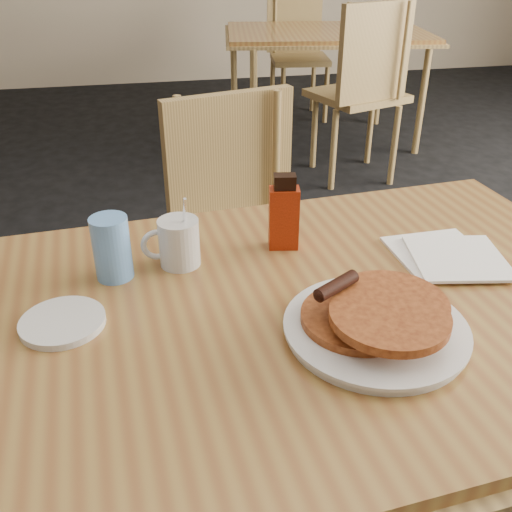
# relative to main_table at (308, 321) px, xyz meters

# --- Properties ---
(main_table) EXTENTS (1.32, 0.95, 0.75)m
(main_table) POSITION_rel_main_table_xyz_m (0.00, 0.00, 0.00)
(main_table) COLOR olive
(main_table) RESTS_ON floor
(neighbor_table) EXTENTS (1.43, 1.08, 0.75)m
(neighbor_table) POSITION_rel_main_table_xyz_m (1.00, 2.96, 0.00)
(neighbor_table) COLOR olive
(neighbor_table) RESTS_ON floor
(chair_main_far) EXTENTS (0.50, 0.51, 0.91)m
(chair_main_far) POSITION_rel_main_table_xyz_m (0.00, 0.75, -0.17)
(chair_main_far) COLOR tan
(chair_main_far) RESTS_ON floor
(chair_neighbor_far) EXTENTS (0.48, 0.48, 0.93)m
(chair_neighbor_far) POSITION_rel_main_table_xyz_m (1.01, 3.68, -0.15)
(chair_neighbor_far) COLOR tan
(chair_neighbor_far) RESTS_ON floor
(chair_neighbor_near) EXTENTS (0.57, 0.58, 1.00)m
(chair_neighbor_near) POSITION_rel_main_table_xyz_m (0.99, 2.23, -0.11)
(chair_neighbor_near) COLOR tan
(chair_neighbor_near) RESTS_ON floor
(pancake_plate) EXTENTS (0.29, 0.29, 0.09)m
(pancake_plate) POSITION_rel_main_table_xyz_m (0.08, -0.11, 0.07)
(pancake_plate) COLOR silver
(pancake_plate) RESTS_ON main_table
(coffee_mug) EXTENTS (0.11, 0.08, 0.15)m
(coffee_mug) POSITION_rel_main_table_xyz_m (-0.21, 0.18, 0.09)
(coffee_mug) COLOR silver
(coffee_mug) RESTS_ON main_table
(syrup_bottle) EXTENTS (0.06, 0.05, 0.16)m
(syrup_bottle) POSITION_rel_main_table_xyz_m (0.00, 0.20, 0.11)
(syrup_bottle) COLOR maroon
(syrup_bottle) RESTS_ON main_table
(napkin_stack) EXTENTS (0.21, 0.22, 0.01)m
(napkin_stack) POSITION_rel_main_table_xyz_m (0.31, 0.09, 0.05)
(napkin_stack) COLOR white
(napkin_stack) RESTS_ON main_table
(blue_tumbler) EXTENTS (0.09, 0.09, 0.12)m
(blue_tumbler) POSITION_rel_main_table_xyz_m (-0.33, 0.16, 0.10)
(blue_tumbler) COLOR #6099E2
(blue_tumbler) RESTS_ON main_table
(side_saucer) EXTENTS (0.14, 0.14, 0.01)m
(side_saucer) POSITION_rel_main_table_xyz_m (-0.41, 0.02, 0.05)
(side_saucer) COLOR silver
(side_saucer) RESTS_ON main_table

